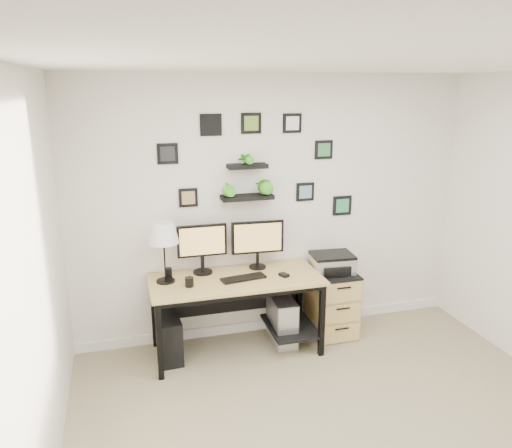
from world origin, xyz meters
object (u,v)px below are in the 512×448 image
object	(u,v)px
desk	(239,288)
monitor_left	(202,245)
pc_tower_black	(170,338)
mug	(189,282)
printer	(332,263)
table_lamp	(163,234)
file_cabinet	(332,302)
monitor_right	(258,240)
pc_tower_grey	(282,320)

from	to	relation	value
desk	monitor_left	world-z (taller)	monitor_left
monitor_left	pc_tower_black	world-z (taller)	monitor_left
desk	mug	distance (m)	0.53
monitor_left	printer	world-z (taller)	monitor_left
table_lamp	printer	bearing A→B (deg)	0.66
file_cabinet	desk	bearing A→B (deg)	-176.64
desk	monitor_right	distance (m)	0.50
pc_tower_black	pc_tower_grey	xyz separation A→B (m)	(1.11, 0.02, 0.02)
file_cabinet	pc_tower_grey	bearing A→B (deg)	-175.36
monitor_left	pc_tower_black	size ratio (longest dim) A/B	1.14
monitor_right	pc_tower_black	distance (m)	1.23
pc_tower_black	printer	size ratio (longest dim) A/B	0.98
monitor_left	printer	distance (m)	1.32
monitor_right	printer	bearing A→B (deg)	-7.52
desk	printer	distance (m)	0.99
pc_tower_grey	file_cabinet	distance (m)	0.56
monitor_left	pc_tower_black	distance (m)	0.91
monitor_left	printer	size ratio (longest dim) A/B	1.11
monitor_right	pc_tower_grey	size ratio (longest dim) A/B	1.06
table_lamp	pc_tower_black	xyz separation A→B (m)	(0.00, -0.05, -0.99)
pc_tower_black	pc_tower_grey	distance (m)	1.11
mug	pc_tower_grey	xyz separation A→B (m)	(0.92, 0.14, -0.56)
monitor_right	file_cabinet	bearing A→B (deg)	-8.03
monitor_right	mug	size ratio (longest dim) A/B	5.95
mug	monitor_right	bearing A→B (deg)	22.17
pc_tower_black	file_cabinet	distance (m)	1.67
monitor_left	table_lamp	xyz separation A→B (m)	(-0.36, -0.12, 0.17)
monitor_left	file_cabinet	world-z (taller)	monitor_left
monitor_left	pc_tower_grey	size ratio (longest dim) A/B	0.99
pc_tower_black	file_cabinet	size ratio (longest dim) A/B	0.63
desk	monitor_left	distance (m)	0.54
desk	printer	xyz separation A→B (m)	(0.98, 0.07, 0.14)
mug	printer	distance (m)	1.47
monitor_right	pc_tower_grey	distance (m)	0.84
desk	monitor_right	size ratio (longest dim) A/B	3.11
desk	pc_tower_black	bearing A→B (deg)	-179.57
desk	table_lamp	size ratio (longest dim) A/B	2.84
file_cabinet	monitor_left	bearing A→B (deg)	175.19
pc_tower_grey	mug	bearing A→B (deg)	-171.44
table_lamp	monitor_left	bearing A→B (deg)	18.29
mug	pc_tower_black	xyz separation A→B (m)	(-0.19, 0.12, -0.58)
table_lamp	printer	distance (m)	1.71
table_lamp	printer	size ratio (longest dim) A/B	1.31
monitor_left	mug	xyz separation A→B (m)	(-0.17, -0.29, -0.24)
file_cabinet	pc_tower_black	bearing A→B (deg)	-177.82
pc_tower_grey	printer	world-z (taller)	printer
mug	printer	size ratio (longest dim) A/B	0.20
file_cabinet	printer	world-z (taller)	printer
monitor_left	pc_tower_black	xyz separation A→B (m)	(-0.36, -0.17, -0.82)
monitor_left	monitor_right	size ratio (longest dim) A/B	0.93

